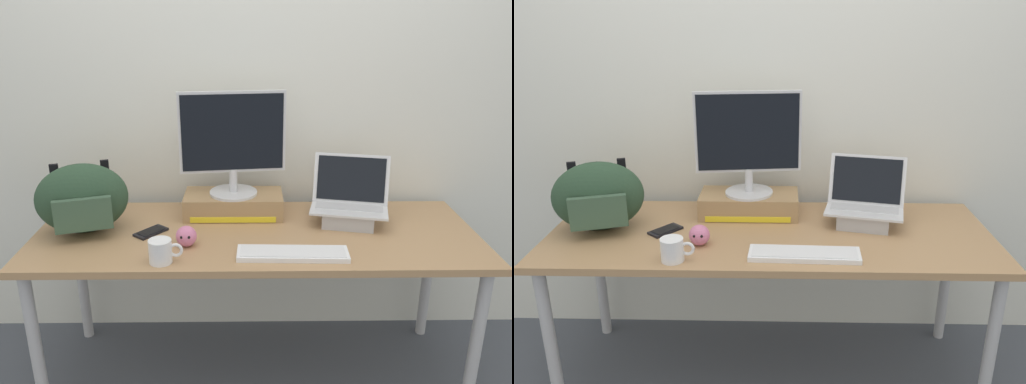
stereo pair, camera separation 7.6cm
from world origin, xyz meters
The scene contains 11 objects.
ground_plane centered at (0.00, 0.00, 0.00)m, with size 20.00×20.00×0.00m, color #474C56.
back_wall centered at (0.00, 0.45, 1.30)m, with size 7.00×0.10×2.60m, color silver.
desk centered at (0.00, 0.00, 0.66)m, with size 1.88×0.71×0.73m.
toner_box_yellow centered at (-0.10, 0.20, 0.78)m, with size 0.45×0.22×0.10m.
desktop_monitor centered at (-0.10, 0.19, 1.07)m, with size 0.47×0.22×0.47m.
open_laptop centered at (0.42, 0.10, 0.79)m, with size 0.37×0.29×0.29m.
external_keyboard centered at (0.14, -0.23, 0.74)m, with size 0.43×0.13×0.02m.
messenger_backpack centered at (-0.73, 0.01, 0.88)m, with size 0.42×0.30×0.30m.
coffee_mug centered at (-0.36, -0.28, 0.77)m, with size 0.13×0.09×0.09m.
cell_phone centered at (-0.45, -0.01, 0.73)m, with size 0.14×0.15×0.01m.
plush_toy centered at (-0.28, -0.14, 0.77)m, with size 0.08×0.08×0.08m.
Camera 1 is at (-0.03, -2.00, 1.63)m, focal length 35.68 mm.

